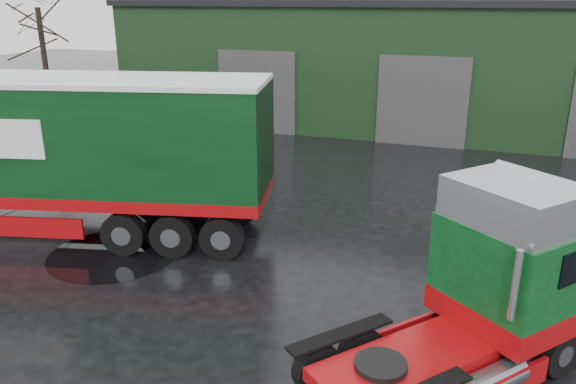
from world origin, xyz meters
The scene contains 8 objects.
ground centered at (0.00, 0.00, 0.00)m, with size 100.00×100.00×0.00m, color black.
warehouse centered at (2.00, 20.00, 3.16)m, with size 32.40×12.40×6.30m.
hero_tractor centered at (4.50, -2.92, 1.75)m, with size 2.39×5.63×3.50m, color #0B431A, non-canonical shape.
trailer_left centered at (-7.50, 0.00, 2.24)m, with size 2.95×14.42×4.48m, color silver, non-canonical shape.
tree_left centered at (-17.00, 12.00, 4.25)m, with size 4.40×4.40×8.50m, color black, non-canonical shape.
tree_back_a centered at (-6.00, 30.00, 4.75)m, with size 4.40×4.40×9.50m, color black, non-canonical shape.
puddle_0 centered at (-4.08, -0.47, 0.00)m, with size 3.39×3.39×0.01m, color black.
puddle_1 centered at (6.66, 3.51, 0.00)m, with size 2.89×2.89×0.01m, color black.
Camera 1 is at (4.78, -11.57, 6.40)m, focal length 35.00 mm.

